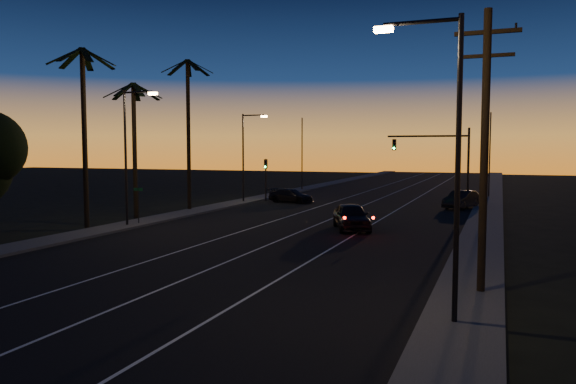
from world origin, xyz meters
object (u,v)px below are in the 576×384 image
at_px(utility_pole, 485,146).
at_px(lead_car, 351,216).
at_px(right_car, 461,200).
at_px(signal_mast, 440,153).
at_px(cross_car, 291,196).

distance_m(utility_pole, lead_car, 17.02).
xyz_separation_m(utility_pole, lead_car, (-8.36, 14.14, -4.45)).
height_order(lead_car, right_car, lead_car).
relative_size(signal_mast, cross_car, 1.47).
distance_m(right_car, cross_car, 15.72).
bearing_deg(signal_mast, right_car, -1.43).
bearing_deg(signal_mast, lead_car, -103.81).
bearing_deg(cross_car, right_car, 0.99).
height_order(lead_car, cross_car, lead_car).
bearing_deg(lead_car, signal_mast, 76.19).
height_order(signal_mast, cross_car, signal_mast).
distance_m(utility_pole, signal_mast, 30.33).
distance_m(utility_pole, right_car, 30.40).
relative_size(utility_pole, signal_mast, 1.41).
height_order(utility_pole, signal_mast, utility_pole).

